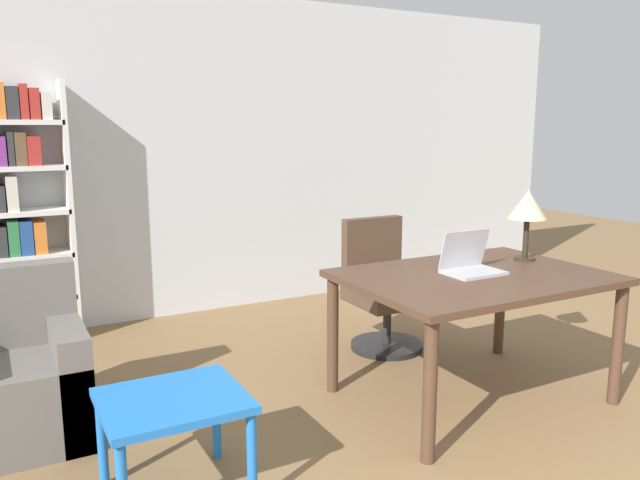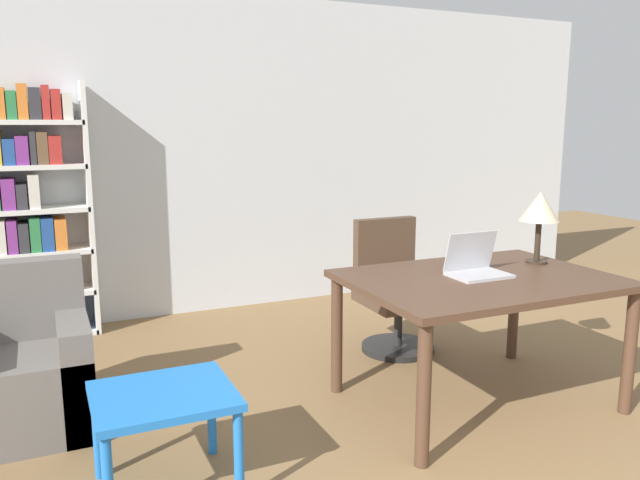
% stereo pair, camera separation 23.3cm
% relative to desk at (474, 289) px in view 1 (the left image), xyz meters
% --- Properties ---
extents(wall_back, '(8.00, 0.06, 2.70)m').
position_rel_desk_xyz_m(wall_back, '(-0.92, 2.51, 0.68)').
color(wall_back, silver).
rests_on(wall_back, ground_plane).
extents(desk, '(1.49, 1.06, 0.76)m').
position_rel_desk_xyz_m(desk, '(0.00, 0.00, 0.00)').
color(desk, '#4C3323').
rests_on(desk, ground_plane).
extents(laptop, '(0.33, 0.24, 0.25)m').
position_rel_desk_xyz_m(laptop, '(-0.01, 0.04, 0.14)').
color(laptop, '#B2B2B7').
rests_on(laptop, desk).
extents(table_lamp, '(0.25, 0.25, 0.45)m').
position_rel_desk_xyz_m(table_lamp, '(0.55, 0.15, 0.43)').
color(table_lamp, '#2D2319').
rests_on(table_lamp, desk).
extents(office_chair, '(0.53, 0.53, 0.94)m').
position_rel_desk_xyz_m(office_chair, '(0.03, 1.00, -0.25)').
color(office_chair, black).
rests_on(office_chair, ground_plane).
extents(side_table_blue, '(0.61, 0.53, 0.47)m').
position_rel_desk_xyz_m(side_table_blue, '(-1.84, -0.17, -0.28)').
color(side_table_blue, blue).
rests_on(side_table_blue, ground_plane).
extents(armchair, '(0.70, 0.66, 0.89)m').
position_rel_desk_xyz_m(armchair, '(-2.43, 0.73, -0.37)').
color(armchair, '#66605B').
rests_on(armchair, ground_plane).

